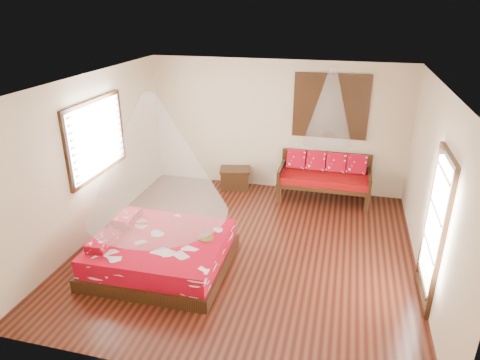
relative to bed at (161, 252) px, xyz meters
The scene contains 10 objects.
room 1.84m from the bed, 34.39° to the left, with size 5.54×5.54×2.84m.
bed is the anchor object (origin of this frame).
daybed 3.95m from the bed, 54.26° to the left, with size 1.88×0.84×0.97m.
storage_chest 3.28m from the bed, 83.99° to the left, with size 0.74×0.61×0.45m.
shutter_panel 4.52m from the bed, 56.89° to the left, with size 1.52×0.06×1.32m.
window_left 2.33m from the bed, 146.54° to the left, with size 0.10×1.74×1.34m.
glazed_door 3.99m from the bed, ahead, with size 0.08×1.02×2.16m.
wine_tray 0.77m from the bed, 13.88° to the left, with size 0.27×0.27×0.22m.
mosquito_net_main 1.60m from the bed, ahead, with size 2.10×2.10×1.80m, color white.
mosquito_net_daybed 4.21m from the bed, 53.07° to the left, with size 0.96×0.96×1.50m, color white.
Camera 1 is at (1.43, -6.06, 3.91)m, focal length 32.00 mm.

